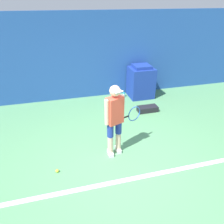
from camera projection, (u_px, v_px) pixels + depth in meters
ground_plane at (119, 164)px, 4.63m from camera, size 24.00×24.00×0.00m
back_wall at (87, 57)px, 7.15m from camera, size 24.00×0.10×2.80m
court_baseline at (127, 180)px, 4.20m from camera, size 21.60×0.10×0.01m
tennis_player at (115, 118)px, 4.55m from camera, size 0.91×0.46×1.62m
tennis_ball at (57, 171)px, 4.38m from camera, size 0.07×0.07×0.07m
covered_chair at (141, 82)px, 7.55m from camera, size 0.80×0.76×1.13m
equipment_bag at (147, 109)px, 6.72m from camera, size 0.61×0.30×0.16m
water_bottle at (124, 94)px, 7.71m from camera, size 0.07×0.07×0.21m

